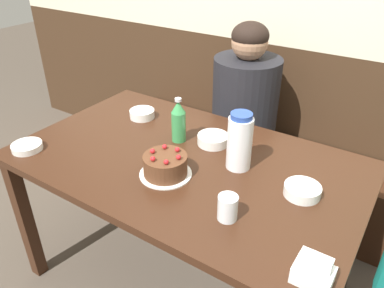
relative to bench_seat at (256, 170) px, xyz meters
name	(u,v)px	position (x,y,z in m)	size (l,w,h in m)	color
ground_plane	(187,278)	(0.00, -0.83, -0.22)	(12.00, 12.00, 0.00)	#4C4238
back_wall	(288,4)	(0.00, 0.22, 1.03)	(4.80, 0.04, 2.50)	#3D2819
bench_seat	(256,170)	(0.00, 0.00, 0.00)	(1.98, 0.38, 0.45)	#381E11
dining_table	(186,175)	(0.00, -0.83, 0.45)	(1.50, 0.90, 0.76)	#381E11
birthday_cake	(166,166)	(0.00, -0.97, 0.58)	(0.21, 0.21, 0.11)	white
water_pitcher	(240,142)	(0.22, -0.76, 0.66)	(0.10, 0.10, 0.25)	white
soju_bottle	(179,121)	(-0.12, -0.71, 0.64)	(0.07, 0.07, 0.21)	#388E4C
napkin_holder	(313,272)	(0.67, -1.17, 0.57)	(0.11, 0.08, 0.11)	white
bowl_soup_white	(302,190)	(0.51, -0.80, 0.56)	(0.14, 0.14, 0.04)	white
bowl_rice_small	(142,114)	(-0.42, -0.62, 0.56)	(0.13, 0.13, 0.04)	white
bowl_side_dish	(27,147)	(-0.64, -1.16, 0.55)	(0.13, 0.13, 0.03)	white
bowl_sauce_shallow	(213,140)	(0.03, -0.65, 0.56)	(0.14, 0.14, 0.04)	white
glass_water_tall	(228,208)	(0.34, -1.07, 0.58)	(0.07, 0.07, 0.09)	silver
person_teal_shirt	(243,124)	(-0.07, -0.12, 0.38)	(0.38, 0.38, 1.21)	#33333D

